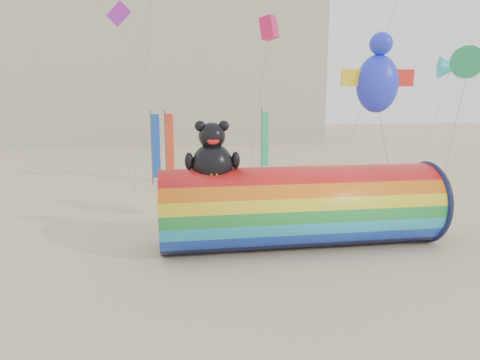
{
  "coord_description": "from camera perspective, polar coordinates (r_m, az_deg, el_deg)",
  "views": [
    {
      "loc": [
        -2.43,
        -16.9,
        5.95
      ],
      "look_at": [
        0.5,
        1.5,
        2.4
      ],
      "focal_mm": 32.0,
      "sensor_mm": 36.0,
      "label": 1
    }
  ],
  "objects": [
    {
      "name": "ground",
      "position": [
        18.08,
        -0.82,
        -8.43
      ],
      "size": [
        160.0,
        160.0,
        0.0
      ],
      "primitive_type": "plane",
      "color": "#CCB58C",
      "rests_on": "ground"
    },
    {
      "name": "hotel_building",
      "position": [
        63.72,
        -18.25,
        14.18
      ],
      "size": [
        60.4,
        15.4,
        20.6
      ],
      "color": "#B7AD99",
      "rests_on": "ground"
    },
    {
      "name": "windsock_assembly",
      "position": [
        17.52,
        8.05,
        -3.25
      ],
      "size": [
        11.33,
        3.45,
        5.22
      ],
      "color": "red",
      "rests_on": "ground"
    },
    {
      "name": "kite_handler",
      "position": [
        23.76,
        18.56,
        -2.29
      ],
      "size": [
        0.69,
        0.59,
        1.61
      ],
      "primitive_type": "imported",
      "rotation": [
        0.0,
        0.0,
        3.56
      ],
      "color": "#55575D",
      "rests_on": "ground"
    },
    {
      "name": "fabric_bundle",
      "position": [
        22.49,
        20.64,
        -4.81
      ],
      "size": [
        2.62,
        1.35,
        0.41
      ],
      "color": "black",
      "rests_on": "ground"
    },
    {
      "name": "festival_banners",
      "position": [
        32.34,
        -5.41,
        4.86
      ],
      "size": [
        9.4,
        4.19,
        5.2
      ],
      "color": "#59595E",
      "rests_on": "ground"
    }
  ]
}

